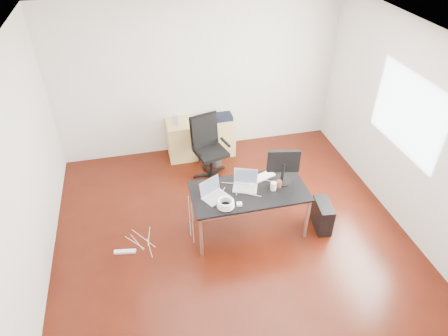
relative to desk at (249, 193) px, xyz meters
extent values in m
plane|color=#340D05|center=(-0.25, -0.12, -0.68)|extent=(5.00, 5.00, 0.00)
plane|color=silver|center=(-0.25, -0.12, 2.12)|extent=(5.00, 5.00, 0.00)
plane|color=silver|center=(-0.25, 2.38, 0.72)|extent=(5.00, 0.00, 5.00)
plane|color=silver|center=(-2.75, -0.12, 0.72)|extent=(0.00, 5.00, 5.00)
plane|color=silver|center=(2.25, -0.12, 0.72)|extent=(0.00, 5.00, 5.00)
plane|color=white|center=(2.23, 0.08, 0.92)|extent=(0.00, 1.50, 1.50)
cube|color=black|center=(0.00, 0.00, 0.04)|extent=(1.60, 0.80, 0.03)
cube|color=silver|center=(-0.75, -0.35, -0.33)|extent=(0.04, 0.04, 0.70)
cube|color=silver|center=(-0.75, 0.35, -0.33)|extent=(0.04, 0.04, 0.70)
cube|color=silver|center=(0.75, -0.35, -0.33)|extent=(0.04, 0.04, 0.70)
cube|color=silver|center=(0.75, 0.35, -0.33)|extent=(0.04, 0.04, 0.70)
cylinder|color=black|center=(-0.25, 1.37, -0.44)|extent=(0.06, 0.06, 0.47)
cube|color=black|center=(-0.25, 1.37, -0.18)|extent=(0.59, 0.57, 0.06)
cube|color=black|center=(-0.31, 1.58, 0.13)|extent=(0.47, 0.22, 0.55)
cube|color=tan|center=(-0.65, 2.11, -0.33)|extent=(0.50, 0.50, 0.70)
cube|color=tan|center=(0.06, 2.11, -0.33)|extent=(0.50, 0.50, 0.70)
cube|color=black|center=(1.07, -0.21, -0.46)|extent=(0.26, 0.47, 0.44)
cylinder|color=black|center=(-0.12, 1.71, -0.54)|extent=(0.31, 0.31, 0.28)
cube|color=white|center=(-1.78, -0.06, -0.66)|extent=(0.31, 0.11, 0.04)
cube|color=silver|center=(-0.48, -0.05, 0.06)|extent=(0.40, 0.36, 0.01)
cube|color=silver|center=(-0.54, 0.05, 0.18)|extent=(0.31, 0.20, 0.22)
cube|color=#475166|center=(-0.54, 0.05, 0.18)|extent=(0.27, 0.17, 0.18)
cube|color=silver|center=(-0.05, 0.05, 0.06)|extent=(0.39, 0.33, 0.01)
cube|color=silver|center=(0.00, 0.16, 0.18)|extent=(0.32, 0.16, 0.22)
cube|color=#475166|center=(0.00, 0.15, 0.18)|extent=(0.28, 0.14, 0.18)
cylinder|color=black|center=(0.51, 0.09, 0.06)|extent=(0.26, 0.26, 0.02)
cylinder|color=black|center=(0.51, 0.09, 0.22)|extent=(0.05, 0.05, 0.30)
cube|color=black|center=(0.51, 0.10, 0.39)|extent=(0.45, 0.14, 0.34)
cube|color=#475166|center=(0.51, 0.13, 0.39)|extent=(0.39, 0.09, 0.29)
cube|color=white|center=(0.23, 0.23, 0.06)|extent=(0.46, 0.28, 0.02)
cylinder|color=white|center=(0.33, -0.05, 0.11)|extent=(0.09, 0.09, 0.12)
cylinder|color=brown|center=(0.42, -0.01, 0.10)|extent=(0.09, 0.09, 0.10)
torus|color=white|center=(-0.39, -0.25, 0.07)|extent=(0.24, 0.24, 0.04)
torus|color=white|center=(-0.39, -0.25, 0.11)|extent=(0.23, 0.23, 0.04)
torus|color=white|center=(-0.39, -0.25, 0.14)|extent=(0.22, 0.22, 0.04)
cube|color=white|center=(-0.21, -0.26, 0.07)|extent=(0.08, 0.08, 0.03)
cube|color=#9E9E9E|center=(-0.74, 2.07, 0.11)|extent=(0.10, 0.09, 0.18)
cube|color=black|center=(0.12, 2.08, 0.07)|extent=(0.30, 0.25, 0.09)
camera|label=1|loc=(-1.31, -4.04, 3.55)|focal=32.00mm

